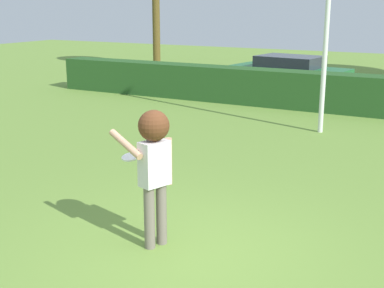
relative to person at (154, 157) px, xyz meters
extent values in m
plane|color=olive|center=(0.44, -0.03, -1.21)|extent=(60.00, 60.00, 0.00)
cylinder|color=slate|center=(-0.02, -0.10, -0.79)|extent=(0.14, 0.14, 0.84)
cylinder|color=slate|center=(0.04, 0.09, -0.79)|extent=(0.14, 0.14, 0.84)
cube|color=silver|center=(0.01, 0.00, -0.08)|extent=(0.33, 0.43, 0.58)
cylinder|color=tan|center=(-0.33, -0.14, 0.16)|extent=(0.61, 0.28, 0.30)
cylinder|color=tan|center=(0.08, 0.22, -0.10)|extent=(0.09, 0.09, 0.62)
sphere|color=tan|center=(0.01, 0.00, 0.38)|extent=(0.22, 0.22, 0.22)
sphere|color=#532E19|center=(0.01, 0.00, 0.41)|extent=(0.40, 0.40, 0.40)
cylinder|color=white|center=(-0.53, 0.23, -0.13)|extent=(0.23, 0.23, 0.07)
cylinder|color=silver|center=(0.20, 7.32, 1.87)|extent=(0.12, 0.12, 6.15)
cube|color=#265122|center=(0.44, 10.06, -0.65)|extent=(20.73, 0.90, 1.11)
cube|color=#1E6633|center=(-2.56, 13.19, -0.63)|extent=(4.39, 2.26, 0.55)
cube|color=#2D333D|center=(-2.56, 13.19, -0.16)|extent=(2.39, 1.85, 0.40)
cylinder|color=black|center=(-0.99, 13.83, -0.91)|extent=(0.61, 0.18, 0.60)
cylinder|color=black|center=(-1.22, 12.15, -0.91)|extent=(0.61, 0.18, 0.60)
cylinder|color=black|center=(-3.90, 14.23, -0.91)|extent=(0.61, 0.18, 0.60)
cylinder|color=black|center=(-4.14, 12.55, -0.91)|extent=(0.61, 0.18, 0.60)
cylinder|color=brown|center=(-10.40, 16.65, 0.98)|extent=(0.36, 0.36, 4.39)
camera|label=1|loc=(3.48, -5.42, 1.89)|focal=49.63mm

